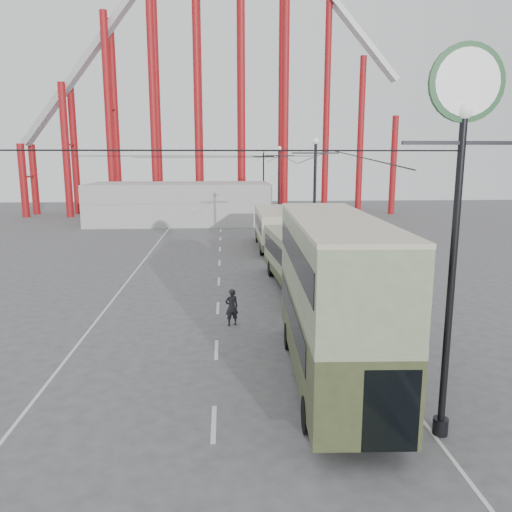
{
  "coord_description": "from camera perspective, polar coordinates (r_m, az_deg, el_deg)",
  "views": [
    {
      "loc": [
        -0.62,
        -15.91,
        7.88
      ],
      "look_at": [
        1.01,
        9.17,
        3.0
      ],
      "focal_mm": 35.0,
      "sensor_mm": 36.0,
      "label": 1
    }
  ],
  "objects": [
    {
      "name": "single_decker_cream",
      "position": [
        45.01,
        1.98,
        3.39
      ],
      "size": [
        2.93,
        11.09,
        3.44
      ],
      "rotation": [
        0.0,
        0.0,
        -0.01
      ],
      "color": "beige",
      "rests_on": "ground"
    },
    {
      "name": "ground",
      "position": [
        17.77,
        -1.38,
        -15.34
      ],
      "size": [
        160.0,
        160.0,
        0.0
      ],
      "primitive_type": "plane",
      "color": "#4B4B4E",
      "rests_on": "ground"
    },
    {
      "name": "roller_coaster",
      "position": [
        74.37,
        -5.5,
        22.6
      ],
      "size": [
        52.95,
        5.0,
        55.48
      ],
      "color": "maroon",
      "rests_on": "ground"
    },
    {
      "name": "double_decker_bus",
      "position": [
        17.74,
        8.76,
        -4.0
      ],
      "size": [
        3.27,
        11.18,
        5.94
      ],
      "rotation": [
        0.0,
        0.0,
        -0.04
      ],
      "color": "#363C20",
      "rests_on": "ground"
    },
    {
      "name": "fairground_shed",
      "position": [
        63.37,
        -8.62,
        5.99
      ],
      "size": [
        22.0,
        10.0,
        5.0
      ],
      "primitive_type": "cube",
      "color": "#9D9E99",
      "rests_on": "ground"
    },
    {
      "name": "lamp_post_mid",
      "position": [
        34.63,
        6.68,
        5.61
      ],
      "size": [
        3.2,
        0.44,
        9.32
      ],
      "color": "black",
      "rests_on": "ground"
    },
    {
      "name": "pedestrian",
      "position": [
        24.1,
        -2.8,
        -5.85
      ],
      "size": [
        0.76,
        0.61,
        1.8
      ],
      "primitive_type": "imported",
      "rotation": [
        0.0,
        0.0,
        3.45
      ],
      "color": "black",
      "rests_on": "ground"
    },
    {
      "name": "lamp_post_distant",
      "position": [
        78.23,
        0.86,
        8.63
      ],
      "size": [
        3.2,
        0.44,
        9.32
      ],
      "color": "black",
      "rests_on": "ground"
    },
    {
      "name": "road_markings",
      "position": [
        36.48,
        -4.0,
        -1.51
      ],
      "size": [
        12.52,
        120.0,
        0.01
      ],
      "color": "silver",
      "rests_on": "ground"
    },
    {
      "name": "lamp_post_far",
      "position": [
        56.35,
        2.66,
        7.71
      ],
      "size": [
        3.2,
        0.44,
        9.32
      ],
      "color": "black",
      "rests_on": "ground"
    },
    {
      "name": "lamp_post_near",
      "position": [
        14.33,
        22.36,
        10.11
      ],
      "size": [
        3.2,
        0.44,
        10.8
      ],
      "color": "black",
      "rests_on": "ground"
    },
    {
      "name": "single_decker_green",
      "position": [
        30.76,
        4.87,
        -0.39
      ],
      "size": [
        3.33,
        11.63,
        3.25
      ],
      "rotation": [
        0.0,
        0.0,
        0.06
      ],
      "color": "gray",
      "rests_on": "ground"
    }
  ]
}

